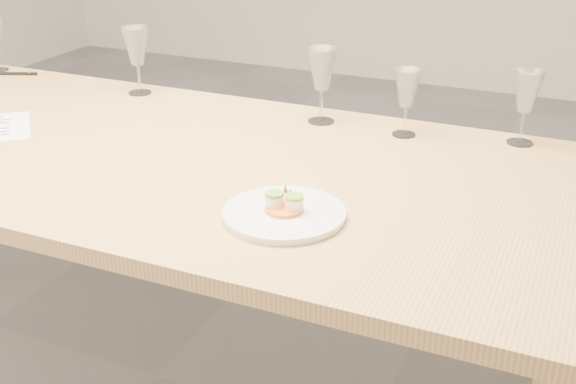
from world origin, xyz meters
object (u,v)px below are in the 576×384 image
at_px(dining_table, 137,169).
at_px(wine_glass_3, 407,90).
at_px(wine_glass_2, 322,71).
at_px(wine_glass_1, 136,47).
at_px(ballpoint_pen, 15,73).
at_px(dinner_plate, 284,213).
at_px(wine_glass_4, 527,93).

relative_size(dining_table, wine_glass_3, 13.18).
height_order(dining_table, wine_glass_2, wine_glass_2).
bearing_deg(wine_glass_2, dining_table, -134.80).
bearing_deg(wine_glass_1, dining_table, -57.01).
xyz_separation_m(ballpoint_pen, wine_glass_2, (1.16, -0.03, 0.14)).
relative_size(dining_table, wine_glass_2, 11.28).
bearing_deg(wine_glass_3, dining_table, -149.54).
xyz_separation_m(dining_table, dinner_plate, (0.53, -0.23, 0.08)).
height_order(ballpoint_pen, wine_glass_4, wine_glass_4).
xyz_separation_m(dinner_plate, ballpoint_pen, (-1.32, 0.64, -0.01)).
xyz_separation_m(dining_table, ballpoint_pen, (-0.79, 0.41, 0.07)).
height_order(dinner_plate, ballpoint_pen, dinner_plate).
distance_m(dining_table, wine_glass_2, 0.57).
bearing_deg(ballpoint_pen, dinner_plate, -47.47).
xyz_separation_m(dinner_plate, wine_glass_3, (0.09, 0.59, 0.12)).
distance_m(wine_glass_1, wine_glass_4, 1.18).
distance_m(dinner_plate, wine_glass_4, 0.77).
bearing_deg(wine_glass_4, wine_glass_1, -178.87).
bearing_deg(dining_table, wine_glass_2, 45.20).
bearing_deg(wine_glass_1, wine_glass_2, -2.35).
bearing_deg(wine_glass_4, dining_table, -155.09).
bearing_deg(wine_glass_4, wine_glass_2, -174.80).
relative_size(dining_table, wine_glass_1, 11.34).
height_order(dinner_plate, wine_glass_4, wine_glass_4).
bearing_deg(wine_glass_3, ballpoint_pen, 178.12).
xyz_separation_m(dinner_plate, wine_glass_4, (0.39, 0.65, 0.12)).
bearing_deg(dinner_plate, wine_glass_4, 59.32).
xyz_separation_m(dinner_plate, wine_glass_1, (-0.79, 0.63, 0.14)).
relative_size(wine_glass_2, wine_glass_4, 1.09).
height_order(ballpoint_pen, wine_glass_1, wine_glass_1).
height_order(wine_glass_2, wine_glass_4, wine_glass_2).
bearing_deg(dining_table, dinner_plate, -23.12).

